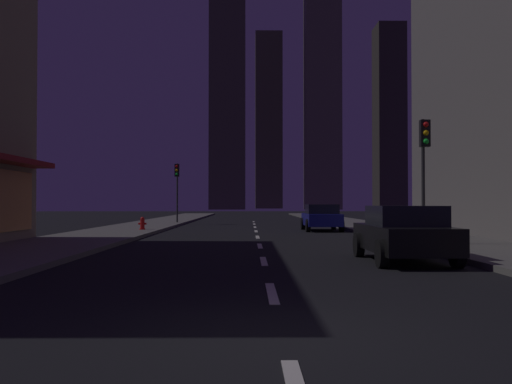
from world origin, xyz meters
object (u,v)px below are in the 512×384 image
Objects in this scene: car_parked_far at (321,217)px; car_parked_near at (404,233)px; traffic_light_near_right at (424,153)px; fire_hydrant_far_left at (142,224)px; traffic_light_far_left at (177,180)px.

car_parked_near is at bearing -90.00° from car_parked_far.
traffic_light_near_right is (1.90, 4.34, 2.45)m from car_parked_near.
car_parked_far is 1.01× the size of traffic_light_near_right.
car_parked_far is at bearing 9.79° from fire_hydrant_far_left.
car_parked_near is at bearing -57.36° from fire_hydrant_far_left.
fire_hydrant_far_left is 0.16× the size of traffic_light_far_left.
car_parked_far is at bearing 90.00° from car_parked_near.
traffic_light_near_right is 24.04m from traffic_light_far_left.
car_parked_near is 16.47m from car_parked_far.
fire_hydrant_far_left is at bearing -170.21° from car_parked_far.
traffic_light_near_right is at bearing -42.63° from fire_hydrant_far_left.
traffic_light_far_left is (-9.10, 25.71, 2.45)m from car_parked_near.
traffic_light_far_left is at bearing 134.56° from car_parked_far.
traffic_light_far_left reaches higher than fire_hydrant_far_left.
fire_hydrant_far_left is (-9.50, 14.83, -0.29)m from car_parked_near.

